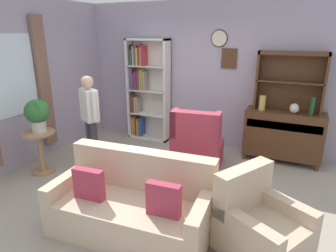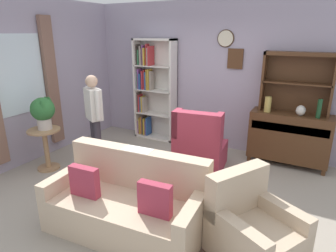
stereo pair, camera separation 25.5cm
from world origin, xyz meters
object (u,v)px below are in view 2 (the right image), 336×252
at_px(person_reading, 94,114).
at_px(vase_tall, 268,104).
at_px(couch_floral, 127,205).
at_px(armchair_floral, 253,231).
at_px(coffee_table, 163,169).
at_px(wingback_chair, 199,148).
at_px(bookshelf, 152,90).
at_px(vase_round, 301,110).
at_px(sideboard, 289,137).
at_px(plant_stand, 46,145).
at_px(book_stack, 167,161).
at_px(potted_plant_large, 43,111).
at_px(sideboard_hutch, 298,74).
at_px(bottle_wine, 319,109).

bearing_deg(person_reading, vase_tall, 30.21).
xyz_separation_m(couch_floral, person_reading, (-1.52, 1.20, 0.59)).
distance_m(armchair_floral, coffee_table, 1.58).
xyz_separation_m(armchair_floral, coffee_table, (-1.42, 0.68, 0.06)).
relative_size(couch_floral, wingback_chair, 1.77).
xyz_separation_m(vase_tall, armchair_floral, (0.37, -2.44, -0.76)).
height_order(bookshelf, vase_round, bookshelf).
height_order(sideboard, vase_tall, vase_tall).
relative_size(plant_stand, book_stack, 3.56).
xyz_separation_m(plant_stand, potted_plant_large, (0.01, 0.04, 0.58)).
relative_size(plant_stand, coffee_table, 0.88).
bearing_deg(vase_tall, sideboard_hutch, 25.89).
distance_m(sideboard_hutch, potted_plant_large, 4.19).
height_order(vase_round, potted_plant_large, potted_plant_large).
relative_size(vase_round, person_reading, 0.11).
bearing_deg(bottle_wine, vase_round, 175.05).
distance_m(sideboard, plant_stand, 4.12).
bearing_deg(sideboard, person_reading, -151.98).
xyz_separation_m(couch_floral, coffee_table, (-0.03, 0.92, 0.04)).
bearing_deg(sideboard, armchair_floral, -90.56).
bearing_deg(person_reading, book_stack, -8.72).
bearing_deg(armchair_floral, wingback_chair, 127.96).
relative_size(potted_plant_large, book_stack, 2.66).
bearing_deg(bookshelf, vase_tall, -3.89).
height_order(couch_floral, book_stack, couch_floral).
bearing_deg(plant_stand, sideboard_hutch, 32.07).
height_order(plant_stand, potted_plant_large, potted_plant_large).
relative_size(armchair_floral, potted_plant_large, 1.99).
relative_size(vase_round, couch_floral, 0.09).
bearing_deg(armchair_floral, bottle_wine, 80.32).
bearing_deg(vase_round, bottle_wine, -4.95).
bearing_deg(potted_plant_large, sideboard_hutch, 31.73).
height_order(sideboard, armchair_floral, sideboard).
height_order(bookshelf, sideboard, bookshelf).
bearing_deg(vase_round, person_reading, -154.00).
bearing_deg(book_stack, person_reading, 171.28).
relative_size(plant_stand, potted_plant_large, 1.34).
bearing_deg(sideboard, sideboard_hutch, 90.00).
bearing_deg(person_reading, wingback_chair, 20.94).
distance_m(sideboard, person_reading, 3.34).
relative_size(sideboard_hutch, vase_tall, 4.21).
distance_m(sideboard_hutch, plant_stand, 4.33).
distance_m(couch_floral, plant_stand, 2.23).
height_order(bookshelf, couch_floral, bookshelf).
height_order(armchair_floral, person_reading, person_reading).
bearing_deg(couch_floral, person_reading, 141.64).
height_order(bottle_wine, coffee_table, bottle_wine).
bearing_deg(sideboard_hutch, plant_stand, -147.93).
relative_size(sideboard_hutch, armchair_floral, 1.05).
xyz_separation_m(vase_round, coffee_table, (-1.57, -1.77, -0.65)).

